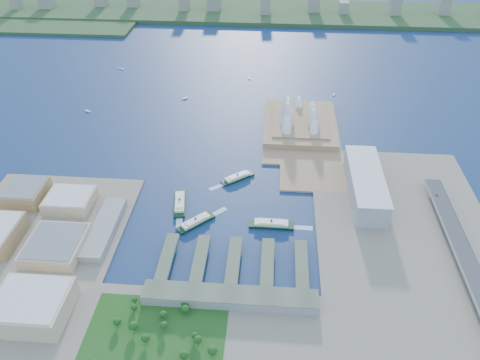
# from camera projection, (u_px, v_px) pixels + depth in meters

# --- Properties ---
(ground) EXTENTS (3000.00, 3000.00, 0.00)m
(ground) POSITION_uv_depth(u_px,v_px,m) (228.00, 224.00, 646.37)
(ground) COLOR #0F1C47
(ground) RESTS_ON ground
(west_land) EXTENTS (220.00, 390.00, 3.00)m
(west_land) POSITION_uv_depth(u_px,v_px,m) (19.00, 269.00, 576.29)
(west_land) COLOR gray
(west_land) RESTS_ON ground
(south_land) EXTENTS (720.00, 180.00, 3.00)m
(south_land) POSITION_uv_depth(u_px,v_px,m) (208.00, 359.00, 475.97)
(south_land) COLOR gray
(south_land) RESTS_ON ground
(east_land) EXTENTS (240.00, 500.00, 3.00)m
(east_land) POSITION_uv_depth(u_px,v_px,m) (413.00, 259.00, 590.19)
(east_land) COLOR gray
(east_land) RESTS_ON ground
(peninsula) EXTENTS (135.00, 220.00, 3.00)m
(peninsula) POSITION_uv_depth(u_px,v_px,m) (301.00, 132.00, 848.68)
(peninsula) COLOR #997753
(peninsula) RESTS_ON ground
(far_shore) EXTENTS (2200.00, 260.00, 12.00)m
(far_shore) POSITION_uv_depth(u_px,v_px,m) (259.00, 12.00, 1433.95)
(far_shore) COLOR #2D4926
(far_shore) RESTS_ON ground
(opera_house) EXTENTS (134.00, 180.00, 58.00)m
(opera_house) POSITION_uv_depth(u_px,v_px,m) (301.00, 112.00, 847.08)
(opera_house) COLOR white
(opera_house) RESTS_ON peninsula
(toaster_building) EXTENTS (45.00, 155.00, 35.00)m
(toaster_building) POSITION_uv_depth(u_px,v_px,m) (365.00, 185.00, 686.78)
(toaster_building) COLOR #939398
(toaster_building) RESTS_ON east_land
(expressway) EXTENTS (26.00, 340.00, 11.85)m
(expressway) POSITION_uv_depth(u_px,v_px,m) (466.00, 264.00, 574.03)
(expressway) COLOR gray
(expressway) RESTS_ON east_land
(west_buildings) EXTENTS (200.00, 280.00, 27.00)m
(west_buildings) POSITION_uv_depth(u_px,v_px,m) (28.00, 241.00, 595.74)
(west_buildings) COLOR #A28151
(west_buildings) RESTS_ON west_land
(ferry_wharves) EXTENTS (184.00, 90.00, 9.30)m
(ferry_wharves) POSITION_uv_depth(u_px,v_px,m) (234.00, 262.00, 582.23)
(ferry_wharves) COLOR #4B533F
(ferry_wharves) RESTS_ON ground
(terminal_building) EXTENTS (200.00, 28.00, 12.00)m
(terminal_building) POSITION_uv_depth(u_px,v_px,m) (230.00, 297.00, 531.18)
(terminal_building) COLOR gray
(terminal_building) RESTS_ON south_land
(park) EXTENTS (150.00, 110.00, 16.00)m
(park) POSITION_uv_depth(u_px,v_px,m) (154.00, 333.00, 490.27)
(park) COLOR #194714
(park) RESTS_ON south_land
(far_skyline) EXTENTS (1900.00, 140.00, 55.00)m
(far_skyline) POSITION_uv_depth(u_px,v_px,m) (259.00, 2.00, 1398.14)
(far_skyline) COLOR gray
(far_skyline) RESTS_ON far_shore
(ferry_a) EXTENTS (25.05, 63.23, 11.64)m
(ferry_a) POSITION_uv_depth(u_px,v_px,m) (180.00, 202.00, 677.67)
(ferry_a) COLOR black
(ferry_a) RESTS_ON ground
(ferry_b) EXTENTS (51.78, 44.24, 10.32)m
(ferry_b) POSITION_uv_depth(u_px,v_px,m) (238.00, 176.00, 730.07)
(ferry_b) COLOR black
(ferry_b) RESTS_ON ground
(ferry_c) EXTENTS (51.16, 50.58, 10.84)m
(ferry_c) POSITION_uv_depth(u_px,v_px,m) (196.00, 221.00, 644.05)
(ferry_c) COLOR black
(ferry_c) RESTS_ON ground
(ferry_d) EXTENTS (61.60, 16.09, 11.63)m
(ferry_d) POSITION_uv_depth(u_px,v_px,m) (271.00, 223.00, 640.04)
(ferry_d) COLOR black
(ferry_d) RESTS_ON ground
(boat_a) EXTENTS (13.92, 9.33, 2.67)m
(boat_a) POSITION_uv_depth(u_px,v_px,m) (88.00, 111.00, 915.96)
(boat_a) COLOR white
(boat_a) RESTS_ON ground
(boat_b) EXTENTS (11.57, 9.68, 3.06)m
(boat_b) POSITION_uv_depth(u_px,v_px,m) (185.00, 98.00, 961.24)
(boat_b) COLOR white
(boat_b) RESTS_ON ground
(boat_c) EXTENTS (6.35, 11.53, 2.49)m
(boat_c) POSITION_uv_depth(u_px,v_px,m) (334.00, 95.00, 975.03)
(boat_c) COLOR white
(boat_c) RESTS_ON ground
(boat_d) EXTENTS (14.91, 9.66, 2.54)m
(boat_d) POSITION_uv_depth(u_px,v_px,m) (121.00, 69.00, 1086.73)
(boat_d) COLOR white
(boat_d) RESTS_ON ground
(boat_e) EXTENTS (7.58, 9.48, 2.30)m
(boat_e) POSITION_uv_depth(u_px,v_px,m) (249.00, 78.00, 1041.56)
(boat_e) COLOR white
(boat_e) RESTS_ON ground
(car_c) EXTENTS (2.03, 5.00, 1.45)m
(car_c) POSITION_uv_depth(u_px,v_px,m) (437.00, 195.00, 674.09)
(car_c) COLOR slate
(car_c) RESTS_ON expressway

